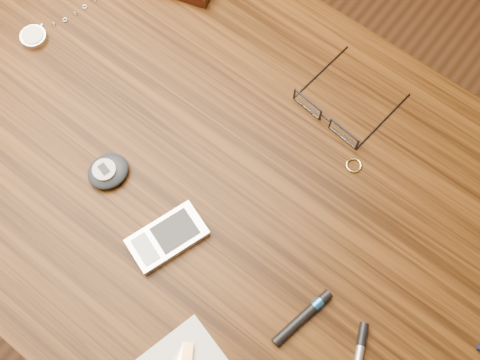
{
  "coord_description": "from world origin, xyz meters",
  "views": [
    {
      "loc": [
        0.24,
        -0.24,
        1.56
      ],
      "look_at": [
        0.04,
        0.01,
        0.76
      ],
      "focal_mm": 45.0,
      "sensor_mm": 36.0,
      "label": 1
    }
  ],
  "objects": [
    {
      "name": "eyeglasses",
      "position": [
        0.08,
        0.18,
        0.76
      ],
      "size": [
        0.14,
        0.14,
        0.03
      ],
      "color": "black",
      "rests_on": "desk"
    },
    {
      "name": "pedometer",
      "position": [
        -0.12,
        -0.09,
        0.76
      ],
      "size": [
        0.07,
        0.07,
        0.03
      ],
      "color": "black",
      "rests_on": "desk"
    },
    {
      "name": "pda_phone",
      "position": [
        0.01,
        -0.11,
        0.76
      ],
      "size": [
        0.09,
        0.12,
        0.02
      ],
      "color": "silver",
      "rests_on": "desk"
    },
    {
      "name": "ground",
      "position": [
        0.0,
        0.0,
        0.0
      ],
      "size": [
        3.8,
        3.8,
        0.0
      ],
      "primitive_type": "plane",
      "color": "#472814",
      "rests_on": "ground"
    },
    {
      "name": "black_blue_pen",
      "position": [
        0.23,
        -0.09,
        0.76
      ],
      "size": [
        0.03,
        0.1,
        0.01
      ],
      "color": "black",
      "rests_on": "desk"
    },
    {
      "name": "desk",
      "position": [
        0.0,
        0.0,
        0.65
      ],
      "size": [
        1.0,
        0.7,
        0.75
      ],
      "color": "#391E09",
      "rests_on": "ground"
    },
    {
      "name": "pocket_watch",
      "position": [
        -0.37,
        0.01,
        0.76
      ],
      "size": [
        0.07,
        0.25,
        0.01
      ],
      "color": "silver",
      "rests_on": "desk"
    },
    {
      "name": "gold_ring",
      "position": [
        0.16,
        0.14,
        0.75
      ],
      "size": [
        0.03,
        0.03,
        0.0
      ],
      "primitive_type": "torus",
      "rotation": [
        0.0,
        0.0,
        0.17
      ],
      "color": "tan",
      "rests_on": "desk"
    }
  ]
}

